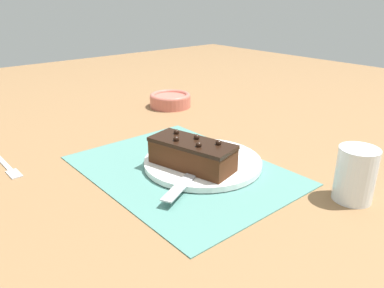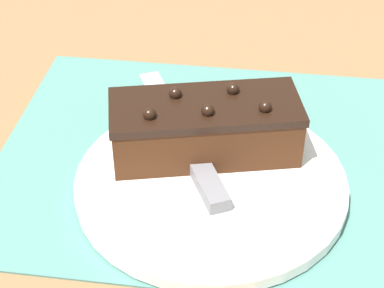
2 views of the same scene
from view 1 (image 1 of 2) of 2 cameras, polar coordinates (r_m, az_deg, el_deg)
The scene contains 8 objects.
ground_plane at distance 0.79m, azimuth -1.52°, elevation -4.05°, with size 3.00×3.00×0.00m, color olive.
placemat_woven at distance 0.79m, azimuth -1.52°, elevation -3.92°, with size 0.46×0.34×0.00m, color slate.
cake_plate at distance 0.81m, azimuth 1.65°, elevation -2.77°, with size 0.25×0.25×0.01m.
chocolate_cake at distance 0.76m, azimuth 0.01°, elevation -1.48°, with size 0.19×0.11×0.07m.
serving_knife at distance 0.78m, azimuth 1.35°, elevation -2.99°, with size 0.12×0.22×0.01m.
drinking_glass at distance 0.73m, azimuth 23.64°, elevation -4.28°, with size 0.07×0.07×0.10m.
small_bowl at distance 1.24m, azimuth -3.33°, elevation 6.76°, with size 0.13×0.13×0.04m.
dessert_fork at distance 0.89m, azimuth -26.21°, elevation -3.19°, with size 0.15×0.02×0.01m.
Camera 1 is at (0.56, -0.45, 0.35)m, focal length 35.00 mm.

